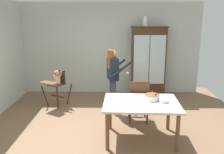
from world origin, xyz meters
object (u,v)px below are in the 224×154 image
Objects in this scene: ceramic_vase at (145,22)px; dining_table at (141,107)px; adult_person at (113,73)px; birthday_cake at (152,97)px; serving_bowl at (164,101)px; china_cabinet at (148,61)px; high_chair_with_toddler at (57,81)px; dining_chair_far_side at (139,99)px.

dining_table is (-0.36, -2.73, -1.49)m from ceramic_vase.
adult_person reaches higher than birthday_cake.
adult_person is 1.47m from dining_table.
serving_bowl is at bearing -30.51° from birthday_cake.
ceramic_vase is 2.94m from birthday_cake.
china_cabinet reaches higher than adult_person.
high_chair_with_toddler is (-2.35, -0.96, -1.49)m from ceramic_vase.
birthday_cake reaches higher than serving_bowl.
china_cabinet reaches higher than high_chair_with_toddler.
adult_person reaches higher than dining_table.
ceramic_vase is at bearing 52.24° from high_chair_with_toddler.
ceramic_vase is 0.19× the size of dining_table.
china_cabinet is 1.43× the size of dining_table.
ceramic_vase is at bearing -99.95° from dining_chair_far_side.
dining_table is at bearing -174.87° from adult_person.
ceramic_vase is 0.18× the size of adult_person.
birthday_cake is (0.74, -1.21, -0.17)m from adult_person.
serving_bowl reaches higher than dining_table.
ceramic_vase is 0.28× the size of high_chair_with_toddler.
birthday_cake is at bearing 28.80° from dining_table.
dining_table is 1.47× the size of dining_chair_far_side.
serving_bowl is at bearing 117.24° from dining_chair_far_side.
ceramic_vase is at bearing 82.55° from dining_table.
adult_person is 0.92m from dining_chair_far_side.
china_cabinet is 11.22× the size of serving_bowl.
serving_bowl is at bearing -88.81° from ceramic_vase.
adult_person is at bearing -126.10° from china_cabinet.
china_cabinet is at bearing -52.67° from adult_person.
china_cabinet reaches higher than birthday_cake.
serving_bowl is at bearing 0.12° from dining_table.
ceramic_vase is at bearing 86.88° from birthday_cake.
high_chair_with_toddler reaches higher than birthday_cake.
dining_chair_far_side reaches higher than high_chair_with_toddler.
dining_table is (0.53, -1.33, -0.32)m from adult_person.
china_cabinet is 1.13m from ceramic_vase.
dining_chair_far_side reaches higher than birthday_cake.
high_chair_with_toddler is 5.28× the size of serving_bowl.
birthday_cake is (-0.14, -2.61, -1.34)m from ceramic_vase.
china_cabinet is at bearing -103.48° from dining_chair_far_side.
dining_chair_far_side is (-0.38, 0.73, -0.21)m from serving_bowl.
birthday_cake reaches higher than dining_table.
ceramic_vase is 0.28× the size of dining_chair_far_side.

